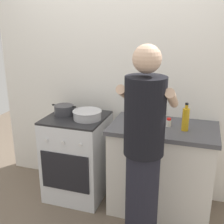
# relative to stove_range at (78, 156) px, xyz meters

# --- Properties ---
(ground) EXTENTS (6.00, 6.00, 0.00)m
(ground) POSITION_rel_stove_range_xyz_m (0.35, -0.15, -0.45)
(ground) COLOR #6B5B4C
(back_wall) EXTENTS (3.20, 0.10, 2.50)m
(back_wall) POSITION_rel_stove_range_xyz_m (0.55, 0.35, 0.80)
(back_wall) COLOR silver
(back_wall) RESTS_ON ground
(countertop) EXTENTS (1.00, 0.60, 0.90)m
(countertop) POSITION_rel_stove_range_xyz_m (0.90, 0.00, 0.00)
(countertop) COLOR silver
(countertop) RESTS_ON ground
(stove_range) EXTENTS (0.60, 0.62, 0.90)m
(stove_range) POSITION_rel_stove_range_xyz_m (0.00, 0.00, 0.00)
(stove_range) COLOR silver
(stove_range) RESTS_ON ground
(pot) EXTENTS (0.27, 0.20, 0.11)m
(pot) POSITION_rel_stove_range_xyz_m (-0.14, 0.02, 0.50)
(pot) COLOR #38383D
(pot) RESTS_ON stove_range
(mixing_bowl) EXTENTS (0.30, 0.30, 0.09)m
(mixing_bowl) POSITION_rel_stove_range_xyz_m (0.14, -0.03, 0.50)
(mixing_bowl) COLOR #B7B7BC
(mixing_bowl) RESTS_ON stove_range
(utensil_crock) EXTENTS (0.10, 0.10, 0.33)m
(utensil_crock) POSITION_rel_stove_range_xyz_m (0.67, 0.19, 0.55)
(utensil_crock) COLOR silver
(utensil_crock) RESTS_ON countertop
(spice_bottle) EXTENTS (0.04, 0.04, 0.08)m
(spice_bottle) POSITION_rel_stove_range_xyz_m (0.94, 0.01, 0.49)
(spice_bottle) COLOR silver
(spice_bottle) RESTS_ON countertop
(oil_bottle) EXTENTS (0.06, 0.06, 0.26)m
(oil_bottle) POSITION_rel_stove_range_xyz_m (1.09, -0.04, 0.56)
(oil_bottle) COLOR gold
(oil_bottle) RESTS_ON countertop
(person) EXTENTS (0.41, 0.50, 1.70)m
(person) POSITION_rel_stove_range_xyz_m (0.83, -0.60, 0.41)
(person) COLOR black
(person) RESTS_ON ground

